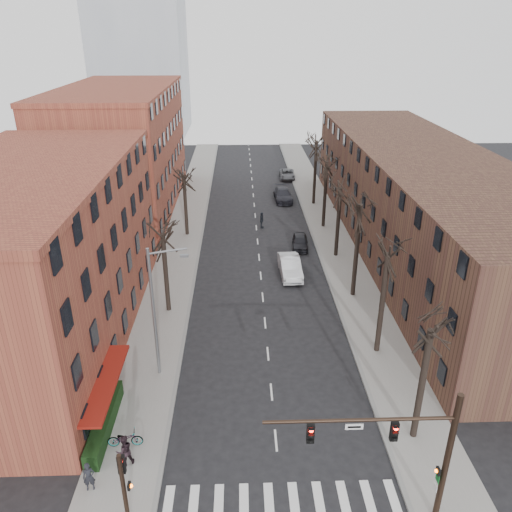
{
  "coord_description": "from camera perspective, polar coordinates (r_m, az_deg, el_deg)",
  "views": [
    {
      "loc": [
        -1.77,
        -16.6,
        20.64
      ],
      "look_at": [
        -0.58,
        19.61,
        4.0
      ],
      "focal_mm": 35.0,
      "sensor_mm": 36.0,
      "label": 1
    }
  ],
  "objects": [
    {
      "name": "tree_right_d",
      "position": [
        50.03,
        9.08,
        -0.03
      ],
      "size": [
        5.2,
        5.2,
        10.0
      ],
      "primitive_type": null,
      "color": "black",
      "rests_on": "ground"
    },
    {
      "name": "parked_car_mid",
      "position": [
        65.56,
        3.1,
        7.0
      ],
      "size": [
        2.35,
        5.41,
        1.55
      ],
      "primitive_type": "imported",
      "rotation": [
        0.0,
        0.0,
        0.03
      ],
      "color": "#212229",
      "rests_on": "ground"
    },
    {
      "name": "parked_car_near",
      "position": [
        51.24,
        5.06,
        1.63
      ],
      "size": [
        1.95,
        4.08,
        1.34
      ],
      "primitive_type": "imported",
      "rotation": [
        0.0,
        0.0,
        -0.09
      ],
      "color": "black",
      "rests_on": "ground"
    },
    {
      "name": "ground",
      "position": [
        26.54,
        2.95,
        -26.41
      ],
      "size": [
        160.0,
        160.0,
        0.0
      ],
      "primitive_type": "plane",
      "color": "black",
      "rests_on": "ground"
    },
    {
      "name": "hedge",
      "position": [
        30.42,
        -16.92,
        -17.72
      ],
      "size": [
        0.8,
        6.0,
        1.0
      ],
      "primitive_type": "cube",
      "color": "black",
      "rests_on": "sidewalk_left"
    },
    {
      "name": "pedestrian_a",
      "position": [
        27.46,
        -18.55,
        -22.81
      ],
      "size": [
        0.65,
        0.5,
        1.59
      ],
      "primitive_type": "imported",
      "rotation": [
        0.0,
        0.0,
        0.23
      ],
      "color": "black",
      "rests_on": "sidewalk_left"
    },
    {
      "name": "tree_right_c",
      "position": [
        43.05,
        10.96,
        -4.48
      ],
      "size": [
        5.2,
        5.2,
        11.6
      ],
      "primitive_type": null,
      "color": "black",
      "rests_on": "ground"
    },
    {
      "name": "building_right",
      "position": [
        52.27,
        18.19,
        6.01
      ],
      "size": [
        12.0,
        50.0,
        10.0
      ],
      "primitive_type": "cube",
      "color": "#4F3325",
      "rests_on": "ground"
    },
    {
      "name": "tree_right_f",
      "position": [
        64.7,
        6.57,
        5.9
      ],
      "size": [
        5.2,
        5.2,
        11.6
      ],
      "primitive_type": null,
      "color": "black",
      "rests_on": "ground"
    },
    {
      "name": "tree_right_a",
      "position": [
        30.63,
        17.47,
        -19.12
      ],
      "size": [
        5.2,
        5.2,
        10.0
      ],
      "primitive_type": null,
      "color": "black",
      "rests_on": "ground"
    },
    {
      "name": "sidewalk_left",
      "position": [
        55.89,
        -8.16,
        2.82
      ],
      "size": [
        4.0,
        90.0,
        0.15
      ],
      "primitive_type": "cube",
      "color": "gray",
      "rests_on": "ground"
    },
    {
      "name": "tree_right_b",
      "position": [
        36.49,
        13.58,
        -10.57
      ],
      "size": [
        5.2,
        5.2,
        10.8
      ],
      "primitive_type": null,
      "color": "black",
      "rests_on": "ground"
    },
    {
      "name": "building_left_near",
      "position": [
        37.62,
        -23.94,
        -0.48
      ],
      "size": [
        12.0,
        26.0,
        12.0
      ],
      "primitive_type": "cube",
      "color": "brown",
      "rests_on": "ground"
    },
    {
      "name": "signal_pole_left",
      "position": [
        24.43,
        -14.87,
        -23.97
      ],
      "size": [
        0.47,
        0.44,
        4.4
      ],
      "color": "black",
      "rests_on": "ground"
    },
    {
      "name": "sidewalk_right",
      "position": [
        56.4,
        8.23,
        3.02
      ],
      "size": [
        4.0,
        90.0,
        0.15
      ],
      "primitive_type": "cube",
      "color": "gray",
      "rests_on": "ground"
    },
    {
      "name": "awning_left",
      "position": [
        31.54,
        -16.14,
        -17.4
      ],
      "size": [
        1.2,
        7.0,
        0.15
      ],
      "primitive_type": "cube",
      "color": "maroon",
      "rests_on": "ground"
    },
    {
      "name": "streetlight",
      "position": [
        31.29,
        -11.36,
        -5.83
      ],
      "size": [
        2.45,
        0.22,
        9.03
      ],
      "color": "slate",
      "rests_on": "ground"
    },
    {
      "name": "signal_mast_arm",
      "position": [
        23.65,
        17.59,
        -20.16
      ],
      "size": [
        8.14,
        0.3,
        7.2
      ],
      "color": "black",
      "rests_on": "ground"
    },
    {
      "name": "tree_right_e",
      "position": [
        57.27,
        7.67,
        3.32
      ],
      "size": [
        5.2,
        5.2,
        10.8
      ],
      "primitive_type": null,
      "color": "black",
      "rests_on": "ground"
    },
    {
      "name": "pedestrian_b",
      "position": [
        28.04,
        -14.81,
        -20.69
      ],
      "size": [
        1.09,
        1.0,
        1.8
      ],
      "primitive_type": "imported",
      "rotation": [
        0.0,
        0.0,
        3.62
      ],
      "color": "black",
      "rests_on": "sidewalk_left"
    },
    {
      "name": "silver_sedan",
      "position": [
        45.42,
        3.92,
        -1.22
      ],
      "size": [
        2.0,
        5.21,
        1.69
      ],
      "primitive_type": "imported",
      "rotation": [
        0.0,
        0.0,
        0.04
      ],
      "color": "silver",
      "rests_on": "ground"
    },
    {
      "name": "tree_left_b",
      "position": [
        54.95,
        -7.84,
        2.37
      ],
      "size": [
        5.2,
        5.2,
        9.5
      ],
      "primitive_type": null,
      "color": "black",
      "rests_on": "ground"
    },
    {
      "name": "tree_left_a",
      "position": [
        40.7,
        -9.91,
        -6.21
      ],
      "size": [
        5.2,
        5.2,
        9.5
      ],
      "primitive_type": null,
      "color": "black",
      "rests_on": "ground"
    },
    {
      "name": "building_left_far",
      "position": [
        63.72,
        -15.06,
        11.48
      ],
      "size": [
        12.0,
        28.0,
        14.0
      ],
      "primitive_type": "cube",
      "color": "brown",
      "rests_on": "ground"
    },
    {
      "name": "bicycle",
      "position": [
        29.22,
        -14.73,
        -19.51
      ],
      "size": [
        1.92,
        0.74,
        0.99
      ],
      "primitive_type": "imported",
      "rotation": [
        0.0,
        0.0,
        1.62
      ],
      "color": "gray",
      "rests_on": "sidewalk_left"
    },
    {
      "name": "parked_car_far",
      "position": [
        75.71,
        3.58,
        9.32
      ],
      "size": [
        2.31,
        4.77,
        1.31
      ],
      "primitive_type": "imported",
      "rotation": [
        0.0,
        0.0,
        -0.03
      ],
      "color": "#595B60",
      "rests_on": "ground"
    },
    {
      "name": "pedestrian_crossing",
      "position": [
        56.14,
        0.65,
        4.11
      ],
      "size": [
        0.66,
        1.16,
        1.86
      ],
      "primitive_type": "imported",
      "rotation": [
        0.0,
        0.0,
        1.37
      ],
      "color": "black",
      "rests_on": "ground"
    }
  ]
}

